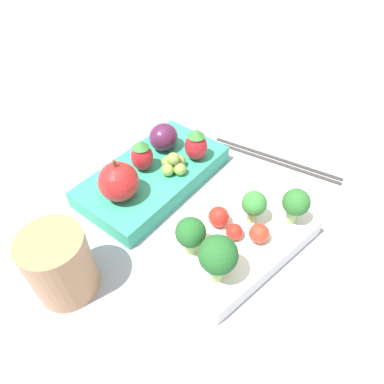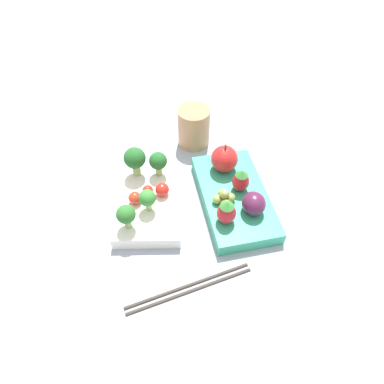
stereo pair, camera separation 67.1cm
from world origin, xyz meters
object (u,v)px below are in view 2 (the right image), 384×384
(cherry_tomato_0, at_px, (135,199))
(apple, at_px, (224,159))
(broccoli_floret_0, at_px, (147,199))
(cherry_tomato_2, at_px, (162,190))
(broccoli_floret_2, at_px, (158,162))
(broccoli_floret_3, at_px, (126,215))
(bento_box_fruit, at_px, (234,198))
(cherry_tomato_1, at_px, (148,190))
(plum, at_px, (254,203))
(bento_box_savoury, at_px, (149,203))
(strawberry_1, at_px, (226,212))
(drinking_cup, at_px, (194,127))
(chopsticks_pair, at_px, (189,288))
(broccoli_floret_1, at_px, (135,159))
(grape_cluster, at_px, (224,198))
(strawberry_0, at_px, (240,179))

(cherry_tomato_0, relative_size, apple, 0.39)
(cherry_tomato_0, bearing_deg, broccoli_floret_0, -128.76)
(cherry_tomato_2, xyz_separation_m, apple, (0.05, -0.13, 0.01))
(broccoli_floret_2, bearing_deg, broccoli_floret_3, 150.63)
(bento_box_fruit, height_order, cherry_tomato_1, cherry_tomato_1)
(bento_box_fruit, bearing_deg, apple, 5.75)
(plum, bearing_deg, bento_box_savoury, 72.00)
(broccoli_floret_3, bearing_deg, strawberry_1, -95.40)
(cherry_tomato_0, relative_size, drinking_cup, 0.28)
(cherry_tomato_0, height_order, cherry_tomato_2, cherry_tomato_2)
(bento_box_fruit, xyz_separation_m, plum, (-0.05, -0.02, 0.03))
(cherry_tomato_2, height_order, chopsticks_pair, cherry_tomato_2)
(drinking_cup, bearing_deg, apple, -161.25)
(bento_box_savoury, relative_size, broccoli_floret_0, 4.29)
(broccoli_floret_0, distance_m, strawberry_1, 0.14)
(bento_box_fruit, bearing_deg, broccoli_floret_1, 65.74)
(plum, bearing_deg, cherry_tomato_1, 69.01)
(bento_box_savoury, xyz_separation_m, cherry_tomato_1, (0.01, 0.00, 0.02))
(broccoli_floret_3, height_order, cherry_tomato_0, broccoli_floret_3)
(broccoli_floret_2, height_order, cherry_tomato_0, broccoli_floret_2)
(broccoli_floret_2, height_order, grape_cluster, broccoli_floret_2)
(apple, relative_size, grape_cluster, 1.47)
(broccoli_floret_0, height_order, apple, apple)
(apple, height_order, strawberry_1, apple)
(broccoli_floret_1, height_order, grape_cluster, broccoli_floret_1)
(broccoli_floret_0, relative_size, chopsticks_pair, 0.22)
(cherry_tomato_0, height_order, cherry_tomato_1, cherry_tomato_0)
(broccoli_floret_3, height_order, strawberry_1, strawberry_1)
(cherry_tomato_0, xyz_separation_m, cherry_tomato_2, (0.01, -0.05, 0.00))
(broccoli_floret_1, relative_size, cherry_tomato_1, 3.09)
(bento_box_savoury, relative_size, chopsticks_pair, 0.95)
(broccoli_floret_2, bearing_deg, cherry_tomato_2, -179.26)
(strawberry_1, bearing_deg, broccoli_floret_1, 46.34)
(strawberry_0, distance_m, grape_cluster, 0.05)
(bento_box_fruit, relative_size, grape_cluster, 5.31)
(cherry_tomato_0, relative_size, plum, 0.53)
(cherry_tomato_2, bearing_deg, cherry_tomato_1, 80.19)
(cherry_tomato_0, height_order, grape_cluster, grape_cluster)
(bento_box_fruit, height_order, grape_cluster, grape_cluster)
(bento_box_fruit, height_order, chopsticks_pair, bento_box_fruit)
(plum, bearing_deg, broccoli_floret_3, 89.40)
(cherry_tomato_2, bearing_deg, grape_cluster, -108.61)
(broccoli_floret_3, bearing_deg, cherry_tomato_2, -46.42)
(strawberry_0, bearing_deg, apple, 18.62)
(broccoli_floret_1, bearing_deg, broccoli_floret_3, 169.74)
(cherry_tomato_2, relative_size, plum, 0.57)
(bento_box_fruit, distance_m, chopsticks_pair, 0.20)
(cherry_tomato_1, bearing_deg, bento_box_savoury, -179.93)
(broccoli_floret_3, bearing_deg, grape_cluster, -81.48)
(cherry_tomato_2, height_order, strawberry_0, strawberry_0)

